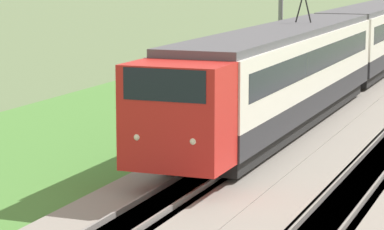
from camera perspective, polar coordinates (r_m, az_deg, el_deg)
The scene contains 5 objects.
ballast_main at distance 53.67m, azimuth 11.29°, elevation 2.57°, with size 240.00×4.40×0.30m.
track_main at distance 53.67m, azimuth 11.29°, elevation 2.58°, with size 240.00×1.57×0.45m.
grass_verge at distance 55.17m, azimuth 4.51°, elevation 2.82°, with size 240.00×12.05×0.12m.
passenger_train at distance 54.95m, azimuth 11.64°, elevation 5.12°, with size 64.90×2.91×5.18m.
catenary_mast_mid at distance 43.46m, azimuth 5.66°, elevation 6.90°, with size 0.22×2.56×8.76m.
Camera 1 is at (-2.52, -9.04, 6.50)m, focal length 85.00 mm.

